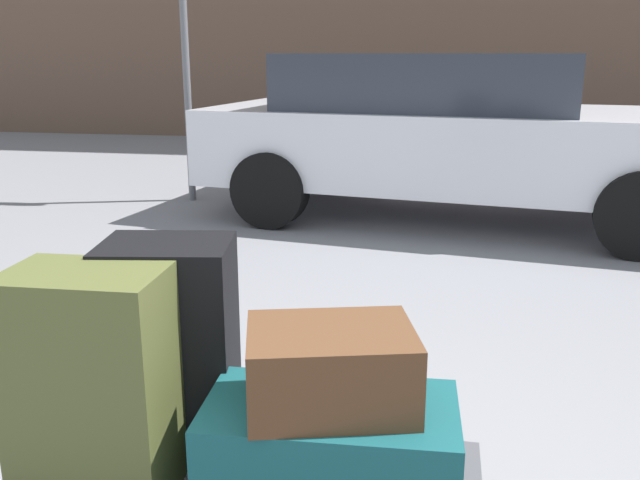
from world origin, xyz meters
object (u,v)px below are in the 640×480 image
at_px(bollard_kerb_near, 617,142).
at_px(suitcase_olive_front_right, 94,386).
at_px(duffel_bag_teal_front_left, 330,458).
at_px(duffel_bag_brown_topmost_pile, 331,368).
at_px(no_parking_sign, 185,38).
at_px(parked_car, 451,132).
at_px(suitcase_black_stacked_top, 172,347).

bearing_deg(bollard_kerb_near, suitcase_olive_front_right, -110.54).
height_order(duffel_bag_teal_front_left, duffel_bag_brown_topmost_pile, duffel_bag_brown_topmost_pile).
bearing_deg(duffel_bag_teal_front_left, suitcase_olive_front_right, -179.96).
bearing_deg(duffel_bag_brown_topmost_pile, duffel_bag_teal_front_left, 0.00).
xyz_separation_m(duffel_bag_brown_topmost_pile, no_parking_sign, (-2.22, 4.96, 0.84)).
bearing_deg(parked_car, suitcase_olive_front_right, -100.48).
bearing_deg(suitcase_black_stacked_top, suitcase_olive_front_right, -122.37).
relative_size(suitcase_black_stacked_top, suitcase_olive_front_right, 1.01).
xyz_separation_m(duffel_bag_brown_topmost_pile, bollard_kerb_near, (2.47, 8.10, -0.42)).
bearing_deg(duffel_bag_brown_topmost_pile, no_parking_sign, 99.23).
bearing_deg(parked_car, duffel_bag_teal_front_left, -93.51).
relative_size(bollard_kerb_near, no_parking_sign, 0.24).
height_order(suitcase_black_stacked_top, suitcase_olive_front_right, suitcase_black_stacked_top).
height_order(suitcase_black_stacked_top, no_parking_sign, no_parking_sign).
xyz_separation_m(suitcase_black_stacked_top, suitcase_olive_front_right, (-0.10, -0.24, -0.00)).
bearing_deg(duffel_bag_brown_topmost_pile, parked_car, 71.55).
xyz_separation_m(duffel_bag_teal_front_left, duffel_bag_brown_topmost_pile, (0.00, 0.00, 0.24)).
distance_m(suitcase_black_stacked_top, suitcase_olive_front_right, 0.26).
height_order(suitcase_black_stacked_top, bollard_kerb_near, suitcase_black_stacked_top).
relative_size(duffel_bag_teal_front_left, no_parking_sign, 0.24).
xyz_separation_m(duffel_bag_teal_front_left, parked_car, (0.29, 4.66, 0.28)).
distance_m(duffel_bag_teal_front_left, duffel_bag_brown_topmost_pile, 0.24).
distance_m(duffel_bag_teal_front_left, suitcase_olive_front_right, 0.60).
height_order(suitcase_olive_front_right, parked_car, parked_car).
distance_m(parked_car, bollard_kerb_near, 4.10).
height_order(duffel_bag_brown_topmost_pile, parked_car, parked_car).
xyz_separation_m(duffel_bag_teal_front_left, suitcase_olive_front_right, (-0.58, -0.03, 0.15)).
bearing_deg(suitcase_olive_front_right, bollard_kerb_near, 67.33).
relative_size(suitcase_olive_front_right, bollard_kerb_near, 0.99).
bearing_deg(suitcase_olive_front_right, duffel_bag_teal_front_left, 0.72).
distance_m(suitcase_olive_front_right, bollard_kerb_near, 8.69).
height_order(parked_car, bollard_kerb_near, parked_car).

